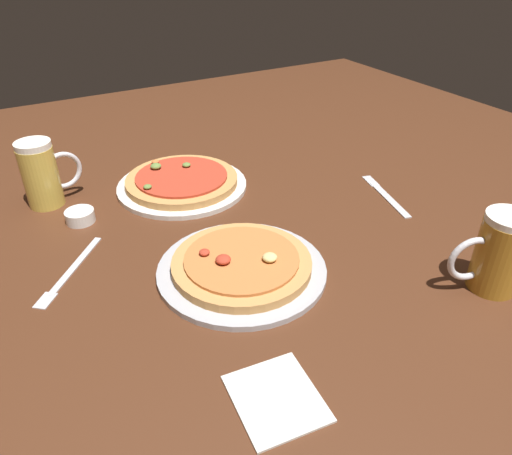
% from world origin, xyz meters
% --- Properties ---
extents(ground_plane, '(2.40, 2.40, 0.03)m').
position_xyz_m(ground_plane, '(0.00, 0.00, -0.01)').
color(ground_plane, '#4C2816').
extents(pizza_plate_near, '(0.33, 0.33, 0.05)m').
position_xyz_m(pizza_plate_near, '(-0.09, -0.10, 0.02)').
color(pizza_plate_near, '#B2B2B7').
rests_on(pizza_plate_near, ground_plane).
extents(pizza_plate_far, '(0.33, 0.33, 0.05)m').
position_xyz_m(pizza_plate_far, '(-0.05, 0.29, 0.02)').
color(pizza_plate_far, silver).
rests_on(pizza_plate_far, ground_plane).
extents(beer_mug_dark, '(0.14, 0.08, 0.16)m').
position_xyz_m(beer_mug_dark, '(-0.36, 0.37, 0.08)').
color(beer_mug_dark, gold).
rests_on(beer_mug_dark, ground_plane).
extents(beer_mug_amber, '(0.14, 0.09, 0.15)m').
position_xyz_m(beer_mug_amber, '(0.29, -0.37, 0.08)').
color(beer_mug_amber, '#B27A23').
rests_on(beer_mug_amber, ground_plane).
extents(ramekin_sauce, '(0.06, 0.06, 0.03)m').
position_xyz_m(ramekin_sauce, '(-0.32, 0.25, 0.01)').
color(ramekin_sauce, white).
rests_on(ramekin_sauce, ground_plane).
extents(napkin_folded, '(0.13, 0.15, 0.01)m').
position_xyz_m(napkin_folded, '(-0.19, -0.39, 0.00)').
color(napkin_folded, silver).
rests_on(napkin_folded, ground_plane).
extents(fork_left, '(0.16, 0.19, 0.01)m').
position_xyz_m(fork_left, '(-0.38, 0.06, 0.00)').
color(fork_left, silver).
rests_on(fork_left, ground_plane).
extents(knife_right, '(0.08, 0.22, 0.01)m').
position_xyz_m(knife_right, '(0.37, -0.00, 0.00)').
color(knife_right, silver).
rests_on(knife_right, ground_plane).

